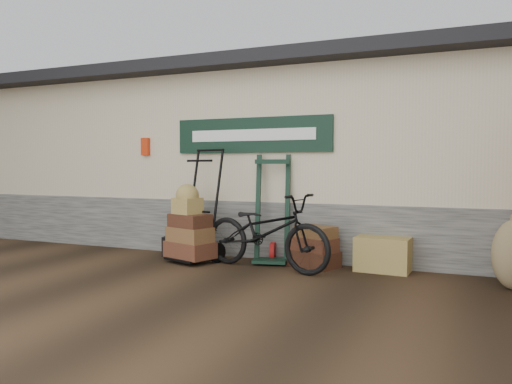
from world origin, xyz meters
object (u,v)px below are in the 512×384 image
Objects in this scene: bicycle at (266,227)px; porter_trolley at (200,204)px; wicker_hamper at (383,254)px; black_trunk at (174,246)px; green_barrow at (272,209)px; suitcase_stack at (314,246)px.

porter_trolley is at bearing 92.89° from bicycle.
porter_trolley is at bearing -172.95° from wicker_hamper.
black_trunk is at bearing -177.72° from wicker_hamper.
suitcase_stack is at bearing -17.37° from green_barrow.
wicker_hamper is at bearing 2.28° from black_trunk.
suitcase_stack is (1.76, 0.25, -0.58)m from porter_trolley.
porter_trolley is at bearing -18.84° from black_trunk.
suitcase_stack is at bearing 26.59° from porter_trolley.
porter_trolley is 2.82m from wicker_hamper.
wicker_hamper is (0.97, 0.09, -0.06)m from suitcase_stack.
green_barrow is 0.86m from suitcase_stack.
bicycle is at bearing -12.60° from black_trunk.
suitcase_stack is 0.94× the size of wicker_hamper.
green_barrow reaches higher than suitcase_stack.
green_barrow is 0.56m from bicycle.
suitcase_stack is 2.16× the size of black_trunk.
black_trunk is (-3.33, -0.13, -0.08)m from wicker_hamper.
suitcase_stack is (0.68, -0.07, -0.51)m from green_barrow.
wicker_hamper is 3.33m from black_trunk.
green_barrow is at bearing 174.55° from suitcase_stack.
porter_trolley reaches higher than suitcase_stack.
bicycle is (-0.58, -0.44, 0.30)m from suitcase_stack.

